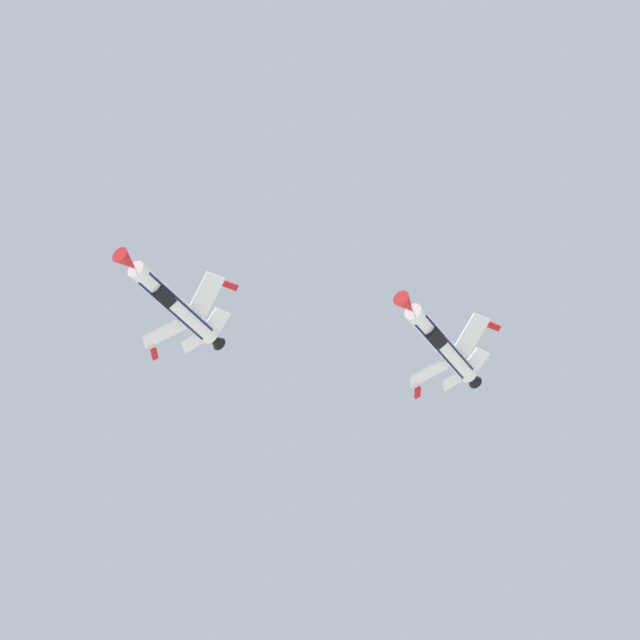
% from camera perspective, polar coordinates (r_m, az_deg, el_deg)
% --- Properties ---
extents(fighter_jet_right_wing, '(12.50, 12.05, 5.49)m').
position_cam_1_polar(fighter_jet_right_wing, '(127.52, -6.03, 0.73)').
color(fighter_jet_right_wing, white).
extents(fighter_jet_left_outer, '(12.50, 12.05, 5.47)m').
position_cam_1_polar(fighter_jet_left_outer, '(129.67, 4.92, -0.92)').
color(fighter_jet_left_outer, white).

